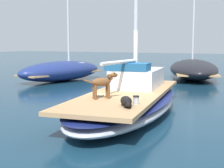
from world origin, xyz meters
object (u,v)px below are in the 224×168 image
at_px(deck_winch, 136,100).
at_px(moored_boat_far_astern, 193,69).
at_px(dog_brown, 103,83).
at_px(coiled_rope, 98,95).
at_px(dog_black, 126,101).
at_px(moored_boat_port_side, 61,70).
at_px(sailboat_main, 128,103).

relative_size(deck_winch, moored_boat_far_astern, 0.03).
distance_m(dog_brown, moored_boat_far_astern, 12.08).
distance_m(deck_winch, moored_boat_far_astern, 12.46).
bearing_deg(coiled_rope, dog_brown, -43.73).
bearing_deg(dog_black, coiled_rope, 144.98).
distance_m(dog_black, deck_winch, 0.32).
relative_size(moored_boat_far_astern, moored_boat_port_side, 1.18).
bearing_deg(deck_winch, dog_black, -110.25).
xyz_separation_m(sailboat_main, deck_winch, (1.01, -1.68, 0.42)).
xyz_separation_m(dog_black, coiled_rope, (-1.29, 0.90, -0.08)).
distance_m(moored_boat_far_astern, moored_boat_port_side, 7.84).
bearing_deg(dog_brown, moored_boat_far_astern, 93.04).
height_order(sailboat_main, moored_boat_port_side, moored_boat_port_side).
distance_m(dog_brown, coiled_rope, 0.61).
relative_size(deck_winch, moored_boat_port_side, 0.03).
height_order(dog_brown, deck_winch, dog_brown).
bearing_deg(moored_boat_far_astern, dog_brown, -86.96).
bearing_deg(moored_boat_far_astern, dog_black, -82.79).
xyz_separation_m(coiled_rope, moored_boat_port_side, (-6.55, 7.00, -0.09)).
relative_size(sailboat_main, moored_boat_far_astern, 0.99).
height_order(deck_winch, coiled_rope, deck_winch).
distance_m(sailboat_main, dog_brown, 1.58).
height_order(coiled_rope, moored_boat_far_astern, moored_boat_far_astern).
relative_size(dog_brown, coiled_rope, 2.41).
xyz_separation_m(deck_winch, moored_boat_port_side, (-7.95, 7.60, -0.17)).
xyz_separation_m(dog_black, moored_boat_port_side, (-7.84, 7.90, -0.18)).
height_order(moored_boat_far_astern, moored_boat_port_side, moored_boat_far_astern).
height_order(dog_black, deck_winch, dog_black).
distance_m(sailboat_main, moored_boat_far_astern, 10.69).
height_order(sailboat_main, deck_winch, deck_winch).
distance_m(sailboat_main, dog_black, 2.22).
height_order(sailboat_main, dog_brown, dog_brown).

